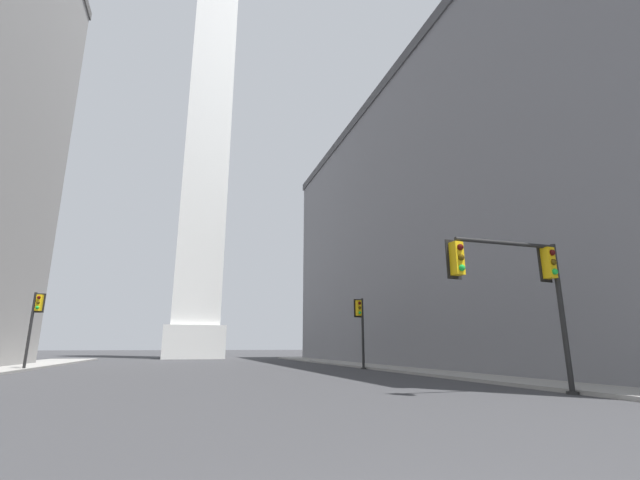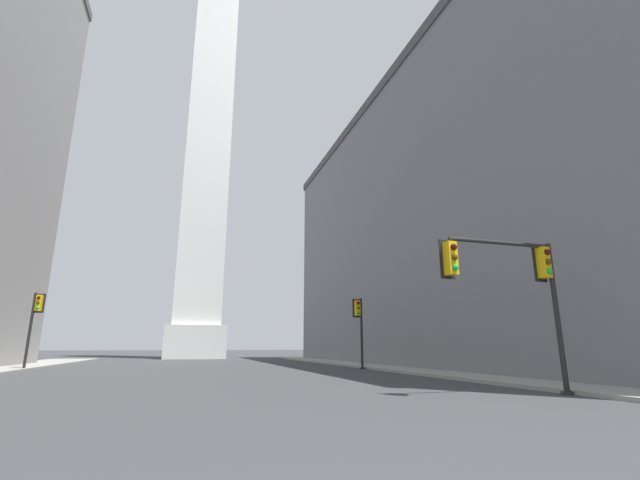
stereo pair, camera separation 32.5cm
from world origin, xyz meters
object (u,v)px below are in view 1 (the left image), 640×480
object	(u,v)px
traffic_light_mid_left	(34,318)
obelisk	(208,139)
traffic_light_near_right	(522,276)
traffic_light_mid_right	(361,322)

from	to	relation	value
traffic_light_mid_left	obelisk	bearing A→B (deg)	67.58
traffic_light_near_right	traffic_light_mid_right	size ratio (longest dim) A/B	1.03
traffic_light_mid_left	traffic_light_near_right	bearing A→B (deg)	-47.04
obelisk	traffic_light_mid_right	size ratio (longest dim) A/B	13.30
obelisk	traffic_light_mid_right	bearing A→B (deg)	-71.73
traffic_light_near_right	obelisk	bearing A→B (deg)	100.78
traffic_light_near_right	traffic_light_mid_right	bearing A→B (deg)	85.91
traffic_light_near_right	traffic_light_mid_right	distance (m)	17.27
traffic_light_near_right	traffic_light_mid_right	xyz separation A→B (m)	(1.23, 17.22, -0.61)
traffic_light_near_right	traffic_light_mid_left	size ratio (longest dim) A/B	0.99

